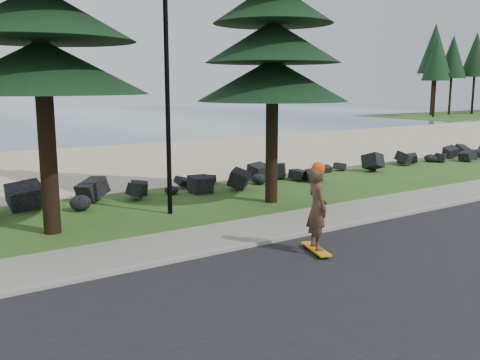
% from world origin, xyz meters
% --- Properties ---
extents(ground, '(160.00, 160.00, 0.00)m').
position_xyz_m(ground, '(0.00, 0.00, 0.00)').
color(ground, '#234E18').
rests_on(ground, ground).
extents(road, '(160.00, 7.00, 0.02)m').
position_xyz_m(road, '(0.00, -4.50, 0.01)').
color(road, black).
rests_on(road, ground).
extents(kerb, '(160.00, 0.20, 0.10)m').
position_xyz_m(kerb, '(0.00, -0.90, 0.05)').
color(kerb, gray).
rests_on(kerb, ground).
extents(sidewalk, '(160.00, 2.00, 0.08)m').
position_xyz_m(sidewalk, '(0.00, 0.20, 0.04)').
color(sidewalk, gray).
rests_on(sidewalk, ground).
extents(beach_sand, '(160.00, 15.00, 0.01)m').
position_xyz_m(beach_sand, '(0.00, 14.50, 0.01)').
color(beach_sand, tan).
rests_on(beach_sand, ground).
extents(seawall_boulders, '(60.00, 2.40, 1.10)m').
position_xyz_m(seawall_boulders, '(0.00, 5.60, 0.00)').
color(seawall_boulders, black).
rests_on(seawall_boulders, ground).
extents(lamp_post, '(0.25, 0.14, 8.14)m').
position_xyz_m(lamp_post, '(0.00, 3.20, 4.13)').
color(lamp_post, black).
rests_on(lamp_post, ground).
extents(skateboarder, '(0.64, 1.16, 2.10)m').
position_xyz_m(skateboarder, '(1.03, -2.15, 1.06)').
color(skateboarder, orange).
rests_on(skateboarder, ground).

